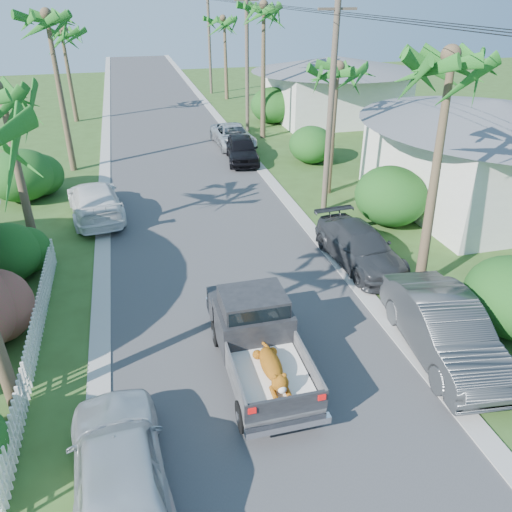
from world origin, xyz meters
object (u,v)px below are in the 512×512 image
object	(u,v)px
parked_car_rm	(360,247)
palm_r_b	(337,68)
palm_r_a	(456,57)
house_right_near	(486,158)
utility_pole_d	(209,42)
parked_car_rd	(233,136)
palm_l_d	(61,30)
palm_l_c	(46,15)
palm_r_c	(264,6)
utility_pole_b	(331,109)
parked_car_lf	(95,201)
palm_r_d	(224,19)
pickup_truck	(256,332)
house_right_far	(335,91)
utility_pole_c	(247,63)
parked_car_ln	(119,470)
parked_car_rn	(444,329)
parked_car_rf	(242,149)

from	to	relation	value
parked_car_rm	palm_r_b	world-z (taller)	palm_r_b
palm_r_a	house_right_near	world-z (taller)	palm_r_a
parked_car_rm	utility_pole_d	bearing A→B (deg)	84.94
parked_car_rd	palm_l_d	bearing A→B (deg)	135.15
palm_l_c	palm_r_c	size ratio (longest dim) A/B	0.98
utility_pole_b	utility_pole_d	xyz separation A→B (m)	(0.00, 30.00, 0.00)
palm_l_c	palm_r_b	bearing A→B (deg)	-29.05
parked_car_lf	palm_r_d	bearing A→B (deg)	-121.62
pickup_truck	palm_r_b	size ratio (longest dim) A/B	0.71
parked_car_rm	house_right_far	xyz separation A→B (m)	(8.00, 22.08, 1.43)
house_right_near	utility_pole_c	bearing A→B (deg)	114.82
parked_car_ln	utility_pole_b	xyz separation A→B (m)	(9.34, 12.89, 3.80)
parked_car_rn	parked_car_rm	size ratio (longest dim) A/B	1.07
parked_car_rd	palm_r_b	distance (m)	11.15
parked_car_rm	parked_car_rf	size ratio (longest dim) A/B	1.10
palm_r_a	house_right_near	bearing A→B (deg)	41.85
palm_r_d	parked_car_rf	bearing A→B (deg)	-98.74
palm_l_d	palm_r_c	size ratio (longest dim) A/B	0.82
parked_car_rd	palm_r_a	xyz separation A→B (m)	(2.54, -18.40, 6.75)
palm_r_b	palm_r_d	bearing A→B (deg)	90.23
parked_car_rn	utility_pole_d	bearing A→B (deg)	95.55
parked_car_lf	palm_r_b	bearing A→B (deg)	172.98
palm_r_c	house_right_near	distance (m)	16.64
palm_l_d	palm_r_d	size ratio (longest dim) A/B	0.96
utility_pole_d	utility_pole_b	bearing A→B (deg)	-90.00
parked_car_rm	palm_r_c	xyz separation A→B (m)	(1.20, 18.08, 7.42)
parked_car_lf	pickup_truck	bearing A→B (deg)	103.56
pickup_truck	palm_l_d	size ratio (longest dim) A/B	0.66
palm_l_d	palm_r_c	bearing A→B (deg)	-32.21
palm_l_d	parked_car_rd	bearing A→B (deg)	-43.09
palm_l_c	palm_r_a	size ratio (longest dim) A/B	1.06
parked_car_ln	palm_l_c	distance (m)	23.13
pickup_truck	parked_car_ln	world-z (taller)	pickup_truck
palm_r_b	utility_pole_d	xyz separation A→B (m)	(-1.00, 28.00, -1.35)
palm_r_d	utility_pole_b	distance (m)	27.10
pickup_truck	house_right_near	size ratio (longest dim) A/B	0.57
parked_car_rf	utility_pole_b	bearing A→B (deg)	-68.94
palm_l_c	utility_pole_b	world-z (taller)	palm_l_c
parked_car_rf	parked_car_rd	xyz separation A→B (m)	(0.16, 3.27, -0.07)
parked_car_rm	palm_r_b	size ratio (longest dim) A/B	0.66
palm_r_b	palm_r_c	size ratio (longest dim) A/B	0.77
parked_car_rm	utility_pole_b	distance (m)	6.44
palm_r_d	house_right_far	world-z (taller)	palm_r_d
palm_r_a	palm_l_d	bearing A→B (deg)	114.57
palm_r_d	utility_pole_c	world-z (taller)	utility_pole_c
palm_l_d	palm_r_d	bearing A→B (deg)	24.78
palm_r_b	house_right_near	distance (m)	7.99
pickup_truck	parked_car_rm	xyz separation A→B (m)	(5.11, 4.45, -0.32)
palm_r_a	house_right_near	size ratio (longest dim) A/B	0.97
pickup_truck	palm_r_c	bearing A→B (deg)	74.35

